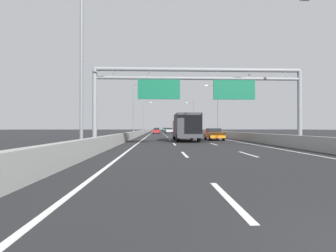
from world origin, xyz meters
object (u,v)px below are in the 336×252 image
at_px(sign_gantry, 198,87).
at_px(white_car, 157,129).
at_px(streetlamp_right_mid, 217,107).
at_px(orange_car, 214,134).
at_px(streetlamp_right_far, 193,115).
at_px(streetlamp_left_far, 144,115).
at_px(streetlamp_left_near, 86,60).
at_px(streetlamp_left_mid, 135,106).
at_px(box_truck, 186,127).
at_px(silver_car, 169,130).
at_px(red_car, 156,131).
at_px(blue_car, 164,129).
at_px(green_car, 165,129).
at_px(black_car, 167,130).

xyz_separation_m(sign_gantry, white_car, (-3.73, 109.25, -4.06)).
distance_m(streetlamp_right_mid, orange_car, 16.52).
height_order(streetlamp_right_far, orange_car, streetlamp_right_far).
bearing_deg(streetlamp_right_far, streetlamp_left_far, 180.00).
height_order(streetlamp_left_near, white_car, streetlamp_left_near).
xyz_separation_m(sign_gantry, streetlamp_left_mid, (-7.43, 25.96, 0.56)).
distance_m(orange_car, box_truck, 4.50).
distance_m(orange_car, silver_car, 42.73).
distance_m(red_car, blue_car, 60.89).
relative_size(streetlamp_left_near, box_truck, 1.20).
distance_m(sign_gantry, streetlamp_left_near, 9.34).
xyz_separation_m(streetlamp_left_near, streetlamp_left_mid, (0.00, 31.59, 0.00)).
relative_size(green_car, silver_car, 1.05).
relative_size(red_car, orange_car, 1.03).
bearing_deg(sign_gantry, streetlamp_left_mid, 105.97).
distance_m(streetlamp_left_near, box_truck, 16.11).
bearing_deg(streetlamp_left_mid, green_car, 84.24).
distance_m(sign_gantry, silver_car, 53.32).
bearing_deg(streetlamp_left_near, blue_car, 86.29).
bearing_deg(streetlamp_left_far, red_car, -72.11).
relative_size(green_car, box_truck, 0.56).
bearing_deg(streetlamp_right_far, orange_car, -94.76).
distance_m(streetlamp_left_near, streetlamp_right_mid, 34.94).
bearing_deg(blue_car, streetlamp_left_mid, -95.16).
bearing_deg(orange_car, streetlamp_right_far, 85.24).
height_order(sign_gantry, streetlamp_left_far, streetlamp_left_far).
bearing_deg(streetlamp_left_near, sign_gantry, 37.15).
distance_m(silver_car, white_car, 56.20).
bearing_deg(black_car, silver_car, -90.62).
bearing_deg(streetlamp_left_far, orange_car, -76.79).
height_order(streetlamp_right_far, blue_car, streetlamp_right_far).
height_order(streetlamp_right_far, red_car, streetlamp_right_far).
bearing_deg(red_car, white_car, 90.03).
height_order(red_car, green_car, green_car).
xyz_separation_m(orange_car, white_car, (-7.32, 98.65, 0.05)).
height_order(streetlamp_left_far, black_car, streetlamp_left_far).
relative_size(streetlamp_right_far, white_car, 2.06).
relative_size(black_car, silver_car, 1.10).
relative_size(streetlamp_right_mid, box_truck, 1.20).
bearing_deg(white_car, streetlamp_left_mid, -92.54).
bearing_deg(orange_car, streetlamp_right_mid, 75.71).
height_order(sign_gantry, blue_car, sign_gantry).
distance_m(streetlamp_left_far, black_car, 16.46).
distance_m(orange_car, white_car, 98.92).
xyz_separation_m(green_car, black_car, (0.15, -27.77, -0.02)).
relative_size(streetlamp_left_far, silver_car, 2.25).
bearing_deg(sign_gantry, box_truck, 90.85).
height_order(blue_car, silver_car, silver_car).
xyz_separation_m(sign_gantry, streetlamp_right_mid, (7.50, 25.96, 0.56)).
xyz_separation_m(streetlamp_left_far, silver_car, (7.34, -4.39, -4.62)).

